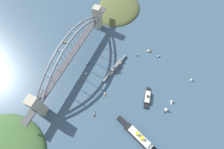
{
  "coord_description": "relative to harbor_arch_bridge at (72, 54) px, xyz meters",
  "views": [
    {
      "loc": [
        133.8,
        136.84,
        265.74
      ],
      "look_at": [
        0.0,
        78.68,
        8.0
      ],
      "focal_mm": 26.37,
      "sensor_mm": 36.0,
      "label": 1
    }
  ],
  "objects": [
    {
      "name": "small_boat_3",
      "position": [
        13.88,
        32.26,
        -24.47
      ],
      "size": [
        5.44,
        5.94,
        7.11
      ],
      "color": "gold",
      "rests_on": "ground"
    },
    {
      "name": "small_boat_5",
      "position": [
        37.0,
        80.67,
        -27.04
      ],
      "size": [
        8.16,
        8.21,
        2.13
      ],
      "color": "brown",
      "rests_on": "ground"
    },
    {
      "name": "small_boat_4",
      "position": [
        4.95,
        190.94,
        -24.32
      ],
      "size": [
        7.91,
        4.69,
        7.42
      ],
      "color": "silver",
      "rests_on": "ground"
    },
    {
      "name": "small_boat_8",
      "position": [
        -50.17,
        213.66,
        -24.29
      ],
      "size": [
        4.57,
        7.39,
        7.55
      ],
      "color": "#2D6B3D",
      "rests_on": "ground"
    },
    {
      "name": "small_boat_9",
      "position": [
        -56.86,
        32.75,
        -27.14
      ],
      "size": [
        4.56,
        6.66,
        1.89
      ],
      "color": "brown",
      "rests_on": "ground"
    },
    {
      "name": "small_boat_6",
      "position": [
        -5.76,
        24.33,
        -26.96
      ],
      "size": [
        7.71,
        6.47,
        2.32
      ],
      "color": "#234C8C",
      "rests_on": "ground"
    },
    {
      "name": "ocean_liner",
      "position": [
        82.09,
        159.46,
        -22.25
      ],
      "size": [
        39.18,
        85.53,
        19.49
      ],
      "color": "black",
      "rests_on": "ground"
    },
    {
      "name": "naval_cruiser",
      "position": [
        -17.93,
        76.64,
        -24.48
      ],
      "size": [
        70.88,
        19.63,
        18.0
      ],
      "color": "slate",
      "rests_on": "ground"
    },
    {
      "name": "small_boat_1",
      "position": [
        75.79,
        80.37,
        -27.11
      ],
      "size": [
        9.11,
        4.13,
        1.98
      ],
      "color": "black",
      "rests_on": "ground"
    },
    {
      "name": "small_boat_0",
      "position": [
        -83.06,
        123.47,
        -23.48
      ],
      "size": [
        8.94,
        8.81,
        9.37
      ],
      "color": "brown",
      "rests_on": "ground"
    },
    {
      "name": "seaplane_taxiing_near_bridge",
      "position": [
        -34.91,
        -45.99,
        -25.66
      ],
      "size": [
        8.3,
        11.46,
        4.89
      ],
      "color": "#B7B7B2",
      "rests_on": "ground"
    },
    {
      "name": "small_boat_10",
      "position": [
        22.41,
        186.07,
        -22.92
      ],
      "size": [
        10.31,
        6.68,
        10.5
      ],
      "color": "black",
      "rests_on": "ground"
    },
    {
      "name": "harbor_arch_bridge",
      "position": [
        0.0,
        0.0,
        0.0
      ],
      "size": [
        272.11,
        14.99,
        65.56
      ],
      "color": "#ADA38E",
      "rests_on": "ground"
    },
    {
      "name": "channel_marker_buoy",
      "position": [
        31.67,
        30.21,
        -26.69
      ],
      "size": [
        2.2,
        2.2,
        2.75
      ],
      "color": "red",
      "rests_on": "ground"
    },
    {
      "name": "small_boat_2",
      "position": [
        -78.27,
        144.49,
        -26.96
      ],
      "size": [
        9.25,
        8.48,
        2.38
      ],
      "color": "#234C8C",
      "rests_on": "ground"
    },
    {
      "name": "small_boat_7",
      "position": [
        -63.98,
        103.76,
        -24.42
      ],
      "size": [
        3.55,
        6.38,
        7.24
      ],
      "color": "black",
      "rests_on": "ground"
    },
    {
      "name": "ground_plane",
      "position": [
        -0.0,
        0.0,
        -27.81
      ],
      "size": [
        1400.0,
        1400.0,
        0.0
      ],
      "primitive_type": "plane",
      "color": "#385166"
    },
    {
      "name": "headland_west_shore",
      "position": [
        -176.73,
        16.58,
        -27.81
      ],
      "size": [
        120.6,
        100.85,
        19.52
      ],
      "color": "#4C562D",
      "rests_on": "ground"
    },
    {
      "name": "harbor_ferry_steamer",
      "position": [
        14.58,
        150.61,
        -25.05
      ],
      "size": [
        39.05,
        14.18,
        8.75
      ],
      "color": "black",
      "rests_on": "ground"
    }
  ]
}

